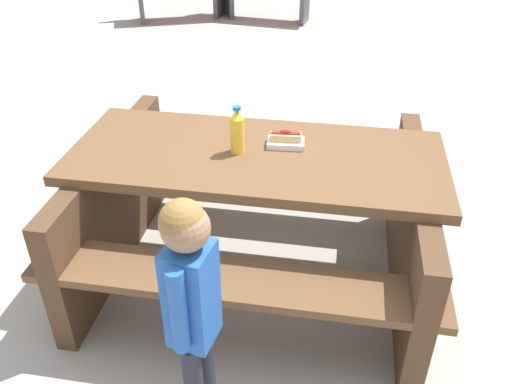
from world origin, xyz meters
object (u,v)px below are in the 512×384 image
at_px(picnic_table, 256,205).
at_px(hotdog_tray, 286,140).
at_px(soda_bottle, 237,131).
at_px(child_in_coat, 192,296).

xyz_separation_m(picnic_table, hotdog_tray, (0.12, 0.10, 0.34)).
height_order(soda_bottle, hotdog_tray, soda_bottle).
xyz_separation_m(picnic_table, child_in_coat, (0.00, -0.93, 0.24)).
xyz_separation_m(soda_bottle, hotdog_tray, (0.21, 0.12, -0.08)).
bearing_deg(child_in_coat, picnic_table, 90.10).
height_order(picnic_table, hotdog_tray, hotdog_tray).
bearing_deg(picnic_table, soda_bottle, -173.31).
bearing_deg(hotdog_tray, child_in_coat, -96.74).
bearing_deg(hotdog_tray, picnic_table, -139.88).
bearing_deg(picnic_table, hotdog_tray, 40.12).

